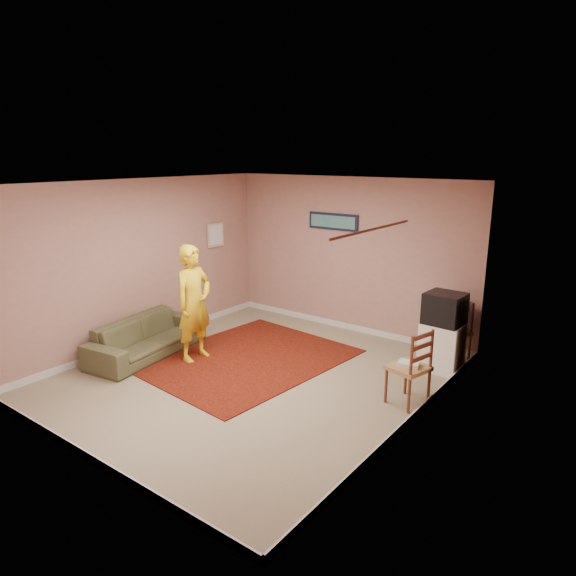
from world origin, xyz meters
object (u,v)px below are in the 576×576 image
Objects in this scene: chair_b at (409,358)px; person at (194,303)px; sofa at (147,337)px; crt_tv at (444,308)px; chair_a at (454,325)px; tv_cabinet at (442,346)px.

chair_b is 3.16m from person.
person reaches higher than sofa.
crt_tv is 1.29m from chair_b.
person reaches higher than chair_b.
chair_a is at bearing 90.59° from crt_tv.
chair_a is at bearing 87.52° from tv_cabinet.
person reaches higher than tv_cabinet.
tv_cabinet is at bearing -72.85° from chair_a.
chair_b is 0.31× the size of person.
sofa is (-3.80, -0.89, -0.30)m from chair_b.
person is at bearing -124.70° from chair_a.
chair_a is at bearing -55.24° from person.
person is at bearing -145.62° from crt_tv.
person is (-3.10, -0.55, 0.27)m from chair_b.
chair_b is at bearing -80.77° from person.
crt_tv is at bearing -73.57° from chair_a.
crt_tv is 3.54m from person.
crt_tv reaches higher than tv_cabinet.
chair_a is 4.55m from sofa.
chair_a is (0.02, 0.40, -0.35)m from crt_tv.
crt_tv reaches higher than chair_b.
chair_a is 0.98× the size of chair_b.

